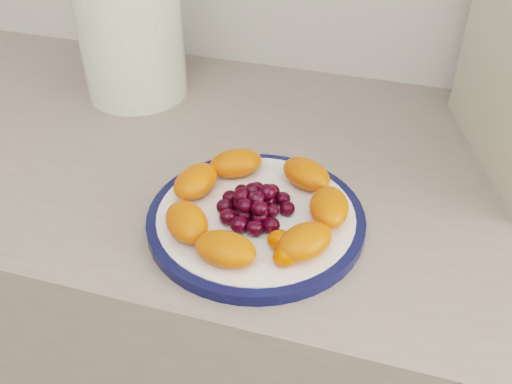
% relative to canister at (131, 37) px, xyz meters
% --- Properties ---
extents(counter, '(3.50, 0.60, 0.90)m').
position_rel_canister_xyz_m(counter, '(0.38, -0.13, -0.55)').
color(counter, gray).
rests_on(counter, floor).
extents(cabinet_face, '(3.48, 0.58, 0.84)m').
position_rel_canister_xyz_m(cabinet_face, '(0.38, -0.13, -0.58)').
color(cabinet_face, '#A07E58').
rests_on(cabinet_face, floor).
extents(plate_rim, '(0.27, 0.27, 0.01)m').
position_rel_canister_xyz_m(plate_rim, '(0.29, -0.27, -0.09)').
color(plate_rim, '#0B113C').
rests_on(plate_rim, counter).
extents(plate_face, '(0.24, 0.24, 0.02)m').
position_rel_canister_xyz_m(plate_face, '(0.29, -0.27, -0.09)').
color(plate_face, white).
rests_on(plate_face, counter).
extents(canister, '(0.17, 0.17, 0.20)m').
position_rel_canister_xyz_m(canister, '(0.00, 0.00, 0.00)').
color(canister, '#44701A').
rests_on(canister, counter).
extents(fruit_plate, '(0.23, 0.23, 0.03)m').
position_rel_canister_xyz_m(fruit_plate, '(0.29, -0.28, -0.07)').
color(fruit_plate, '#DC420A').
rests_on(fruit_plate, plate_face).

